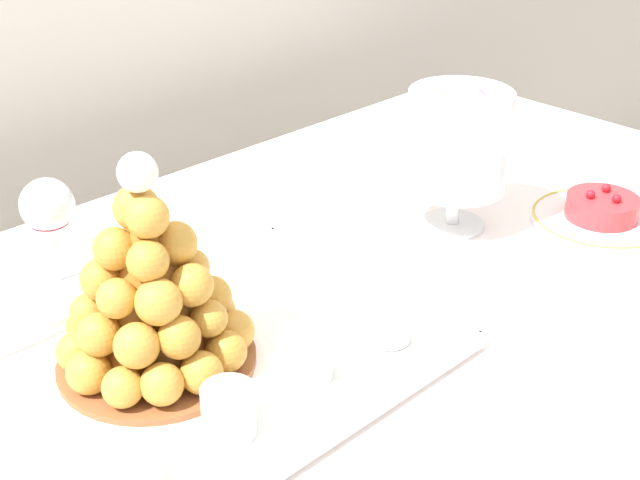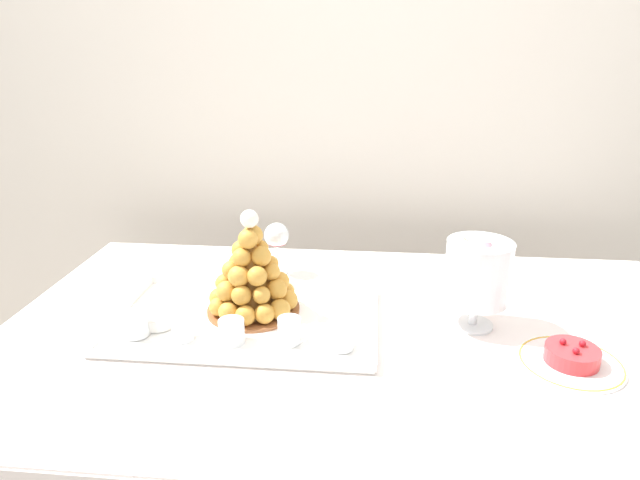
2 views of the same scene
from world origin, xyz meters
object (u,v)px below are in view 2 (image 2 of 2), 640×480
dessert_cup_left (136,325)px  macaron_goblet (478,273)px  dessert_cup_right (342,339)px  dessert_cup_mid_right (289,331)px  creme_brulee_ramekin (157,317)px  fruit_tart_plate (571,359)px  dessert_cup_mid_left (183,330)px  wine_glass (277,237)px  serving_tray (246,321)px  dessert_cup_centre (232,332)px  croquembouche (252,276)px

dessert_cup_left → macaron_goblet: macaron_goblet is taller
dessert_cup_right → macaron_goblet: (0.30, 0.14, 0.11)m
dessert_cup_mid_right → creme_brulee_ramekin: size_ratio=0.57×
macaron_goblet → fruit_tart_plate: size_ratio=1.08×
dessert_cup_mid_left → macaron_goblet: (0.65, 0.14, 0.11)m
macaron_goblet → dessert_cup_left: bearing=-170.2°
wine_glass → serving_tray: bearing=-94.7°
dessert_cup_centre → macaron_goblet: macaron_goblet is taller
serving_tray → macaron_goblet: size_ratio=2.71×
dessert_cup_right → creme_brulee_ramekin: (-0.43, 0.07, -0.01)m
dessert_cup_right → wine_glass: bearing=117.4°
dessert_cup_centre → serving_tray: bearing=86.1°
dessert_cup_mid_right → dessert_cup_left: bearing=-179.3°
wine_glass → macaron_goblet: bearing=-27.2°
croquembouche → dessert_cup_left: size_ratio=4.56×
dessert_cup_mid_left → dessert_cup_centre: dessert_cup_centre is taller
serving_tray → fruit_tart_plate: fruit_tart_plate is taller
serving_tray → dessert_cup_centre: 0.10m
serving_tray → dessert_cup_right: (0.23, -0.10, 0.02)m
dessert_cup_mid_right → croquembouche: bearing=128.6°
dessert_cup_mid_left → dessert_cup_centre: (0.11, -0.00, 0.00)m
dessert_cup_mid_left → dessert_cup_mid_right: 0.23m
creme_brulee_ramekin → wine_glass: bearing=55.7°
dessert_cup_centre → dessert_cup_mid_right: bearing=5.9°
serving_tray → creme_brulee_ramekin: 0.21m
serving_tray → fruit_tart_plate: (0.70, -0.11, 0.01)m
macaron_goblet → fruit_tart_plate: (0.17, -0.15, -0.12)m
dessert_cup_mid_left → macaron_goblet: size_ratio=0.22×
macaron_goblet → wine_glass: macaron_goblet is taller
wine_glass → creme_brulee_ramekin: bearing=-124.3°
dessert_cup_centre → fruit_tart_plate: bearing=-0.5°
dessert_cup_right → creme_brulee_ramekin: size_ratio=0.53×
dessert_cup_right → wine_glass: (-0.21, 0.40, 0.08)m
dessert_cup_mid_left → dessert_cup_mid_right: bearing=2.8°
dessert_cup_centre → macaron_goblet: bearing=14.5°
dessert_cup_left → dessert_cup_mid_right: bearing=0.7°
dessert_cup_mid_right → dessert_cup_right: 0.12m
dessert_cup_centre → wine_glass: bearing=85.5°
dessert_cup_mid_left → macaron_goblet: macaron_goblet is taller
dessert_cup_left → dessert_cup_centre: (0.22, -0.01, -0.00)m
croquembouche → dessert_cup_right: croquembouche is taller
dessert_cup_mid_right → dessert_cup_right: size_ratio=1.09×
dessert_cup_mid_right → fruit_tart_plate: bearing=-1.8°
serving_tray → wine_glass: wine_glass is taller
croquembouche → dessert_cup_right: bearing=-33.8°
serving_tray → dessert_cup_centre: size_ratio=10.92×
dessert_cup_right → croquembouche: bearing=146.2°
dessert_cup_mid_left → fruit_tart_plate: (0.82, -0.01, -0.02)m
macaron_goblet → wine_glass: size_ratio=1.52×
dessert_cup_mid_right → wine_glass: wine_glass is taller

